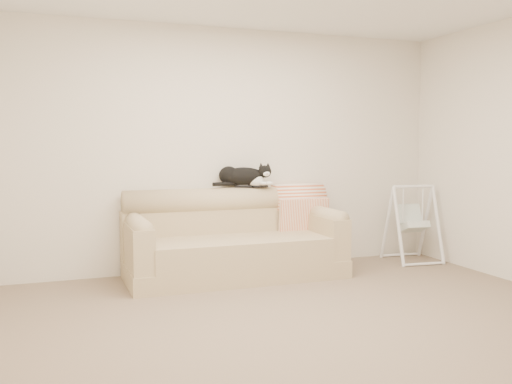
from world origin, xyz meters
The scene contains 8 objects.
ground_plane centered at (0.00, 0.00, 0.00)m, with size 5.00×5.00×0.00m, color #765E49.
room_shell centered at (0.00, 0.00, 1.53)m, with size 5.04×4.04×2.60m.
sofa centered at (-0.04, 1.62, 0.35)m, with size 2.20×0.93×0.90m.
remote_a centered at (0.16, 1.85, 0.91)m, with size 0.19×0.08×0.03m.
remote_b centered at (0.34, 1.82, 0.91)m, with size 0.17×0.05×0.02m.
tuxedo_cat centered at (0.17, 1.87, 1.02)m, with size 0.66×0.32×0.26m.
throw_blanket centered at (0.81, 1.84, 0.72)m, with size 0.57×0.38×0.58m.
baby_swing centered at (2.15, 1.61, 0.45)m, with size 0.60×0.63×0.90m.
Camera 1 is at (-1.83, -3.92, 1.38)m, focal length 40.00 mm.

